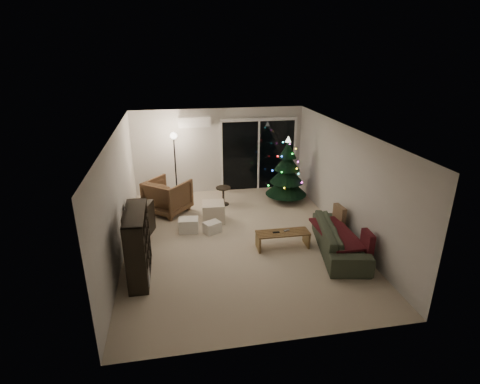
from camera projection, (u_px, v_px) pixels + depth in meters
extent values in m
plane|color=beige|center=(238.00, 240.00, 8.56)|extent=(6.50, 6.50, 0.00)
plane|color=white|center=(238.00, 132.00, 7.66)|extent=(6.50, 6.50, 0.00)
cube|color=silver|center=(219.00, 151.00, 11.09)|extent=(5.00, 0.02, 2.50)
cube|color=silver|center=(279.00, 270.00, 5.13)|extent=(5.00, 0.02, 2.50)
cube|color=silver|center=(118.00, 196.00, 7.69)|extent=(0.02, 6.50, 2.50)
cube|color=silver|center=(346.00, 182.00, 8.53)|extent=(0.02, 6.50, 2.50)
cube|color=black|center=(258.00, 156.00, 11.35)|extent=(2.20, 0.02, 2.10)
cube|color=white|center=(194.00, 122.00, 10.54)|extent=(0.90, 0.22, 0.28)
cube|color=#3F3833|center=(254.00, 184.00, 12.22)|extent=(2.60, 1.00, 0.10)
cube|color=white|center=(252.00, 164.00, 12.39)|extent=(2.20, 0.06, 1.00)
cube|color=black|center=(137.00, 224.00, 8.46)|extent=(0.77, 1.28, 0.75)
cube|color=black|center=(135.00, 206.00, 8.30)|extent=(0.38, 0.45, 0.16)
imported|color=#4A3121|center=(168.00, 196.00, 9.84)|extent=(1.38, 1.39, 0.91)
cube|color=beige|center=(213.00, 212.00, 9.40)|extent=(0.58, 0.58, 0.49)
cube|color=white|center=(189.00, 225.00, 8.90)|extent=(0.48, 0.38, 0.32)
cube|color=white|center=(212.00, 227.00, 8.86)|extent=(0.46, 0.42, 0.26)
cylinder|color=black|center=(223.00, 196.00, 10.40)|extent=(0.53, 0.53, 0.51)
cylinder|color=black|center=(176.00, 169.00, 10.39)|extent=(0.31, 0.31, 1.93)
imported|color=#2A3325|center=(340.00, 239.00, 7.96)|extent=(1.23, 2.25, 0.62)
cube|color=maroon|center=(336.00, 233.00, 7.89)|extent=(0.66, 1.53, 0.05)
cube|color=#947857|center=(339.00, 214.00, 8.50)|extent=(0.16, 0.42, 0.41)
cube|color=maroon|center=(368.00, 242.00, 7.31)|extent=(0.15, 0.42, 0.41)
cube|color=black|center=(276.00, 232.00, 8.09)|extent=(0.14, 0.04, 0.02)
cube|color=slate|center=(287.00, 230.00, 8.17)|extent=(0.14, 0.08, 0.02)
cone|color=black|center=(287.00, 169.00, 10.41)|extent=(1.36, 1.36, 1.88)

